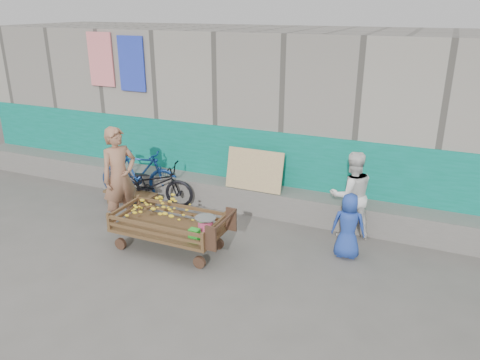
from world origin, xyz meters
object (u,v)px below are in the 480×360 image
at_px(child, 348,226).
at_px(bicycle_dark, 153,184).
at_px(bench, 131,195).
at_px(vendor_man, 119,177).
at_px(bicycle_blue, 140,174).
at_px(woman, 351,195).
at_px(banana_cart, 166,218).

relative_size(child, bicycle_dark, 0.64).
relative_size(bench, vendor_man, 0.60).
distance_m(bench, vendor_man, 1.03).
distance_m(bicycle_dark, bicycle_blue, 0.47).
relative_size(woman, child, 1.43).
bearing_deg(bicycle_dark, vendor_man, 168.73).
xyz_separation_m(bench, vendor_man, (0.37, -0.72, 0.65)).
bearing_deg(vendor_man, bicycle_dark, 24.40).
relative_size(bench, bicycle_blue, 0.64).
relative_size(banana_cart, woman, 1.26).
xyz_separation_m(banana_cart, bicycle_blue, (-1.53, 1.52, -0.04)).
distance_m(woman, child, 0.70).
height_order(bench, child, child).
height_order(child, bicycle_blue, child).
xyz_separation_m(banana_cart, bench, (-1.49, 1.14, -0.32)).
relative_size(vendor_man, bicycle_dark, 1.09).
xyz_separation_m(vendor_man, child, (3.61, 0.42, -0.34)).
distance_m(banana_cart, bench, 1.90).
bearing_deg(bicycle_dark, bicycle_blue, 53.07).
bearing_deg(banana_cart, bicycle_dark, 130.16).
relative_size(child, bicycle_blue, 0.63).
height_order(banana_cart, woman, woman).
distance_m(bench, bicycle_dark, 0.47).
distance_m(bench, child, 4.00).
bearing_deg(child, bicycle_blue, -16.49).
bearing_deg(bicycle_blue, bicycle_dark, -126.91).
height_order(banana_cart, bicycle_dark, bicycle_dark).
distance_m(woman, bicycle_blue, 3.92).
distance_m(bench, bicycle_blue, 0.48).
xyz_separation_m(bench, child, (3.98, -0.29, 0.30)).
relative_size(bench, woman, 0.72).
relative_size(banana_cart, bicycle_blue, 1.13).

